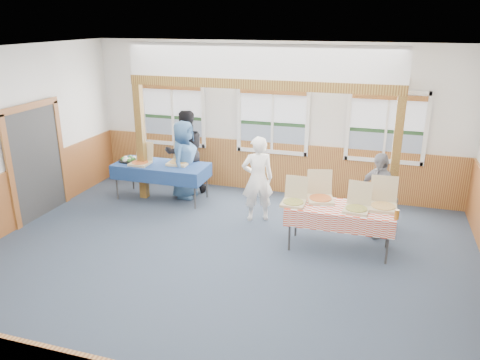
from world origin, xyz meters
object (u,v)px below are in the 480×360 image
at_px(man_blue, 184,160).
at_px(person_grey, 378,195).
at_px(table_left, 161,167).
at_px(table_right, 341,210).
at_px(woman_white, 258,179).
at_px(woman_black, 186,152).

distance_m(man_blue, person_grey, 4.00).
bearing_deg(man_blue, table_left, 118.31).
distance_m(table_left, table_right, 4.00).
bearing_deg(table_right, woman_white, 148.12).
distance_m(table_right, woman_white, 1.78).
xyz_separation_m(woman_black, person_grey, (4.02, -0.99, -0.16)).
relative_size(table_left, man_blue, 1.24).
xyz_separation_m(table_left, woman_black, (0.34, 0.51, 0.20)).
distance_m(table_right, person_grey, 0.94).
height_order(table_left, woman_black, woman_black).
bearing_deg(woman_white, person_grey, 155.00).
relative_size(woman_white, man_blue, 0.98).
relative_size(table_right, woman_black, 0.99).
xyz_separation_m(table_left, man_blue, (0.42, 0.24, 0.12)).
distance_m(table_right, man_blue, 3.69).
height_order(woman_black, man_blue, woman_black).
height_order(table_left, woman_white, woman_white).
distance_m(woman_white, man_blue, 1.92).
distance_m(woman_white, person_grey, 2.15).
bearing_deg(woman_white, man_blue, -46.63).
distance_m(woman_black, person_grey, 4.14).
height_order(woman_white, man_blue, man_blue).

